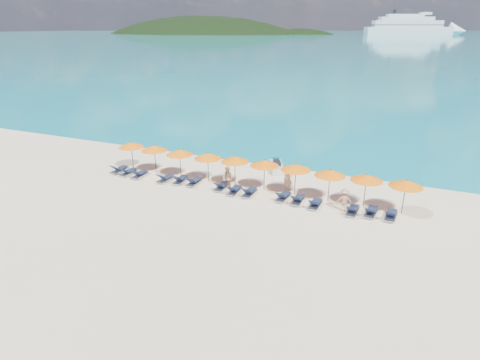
% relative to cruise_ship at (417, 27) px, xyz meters
% --- Properties ---
extents(ground, '(1400.00, 1400.00, 0.00)m').
position_rel_cruise_ship_xyz_m(ground, '(1.59, -569.37, -9.30)').
color(ground, beige).
extents(sea, '(1600.00, 1300.00, 0.01)m').
position_rel_cruise_ship_xyz_m(sea, '(1.59, 90.63, -9.29)').
color(sea, '#1FA9B2').
rests_on(sea, ground).
extents(headland_main, '(374.00, 242.00, 126.50)m').
position_rel_cruise_ship_xyz_m(headland_main, '(-298.41, -29.37, -47.30)').
color(headland_main, black).
rests_on(headland_main, ground).
extents(headland_small, '(162.00, 126.00, 85.50)m').
position_rel_cruise_ship_xyz_m(headland_small, '(-148.41, -9.37, -44.30)').
color(headland_small, black).
rests_on(headland_small, ground).
extents(cruise_ship, '(126.02, 69.30, 35.73)m').
position_rel_cruise_ship_xyz_m(cruise_ship, '(0.00, 0.00, 0.00)').
color(cruise_ship, silver).
rests_on(cruise_ship, ground).
extents(jetski, '(1.95, 2.66, 0.89)m').
position_rel_cruise_ship_xyz_m(jetski, '(2.21, -560.41, -8.93)').
color(jetski, silver).
rests_on(jetski, ground).
extents(beachgoer_a, '(0.75, 0.64, 1.73)m').
position_rel_cruise_ship_xyz_m(beachgoer_a, '(4.28, -564.02, -8.44)').
color(beachgoer_a, tan).
rests_on(beachgoer_a, ground).
extents(beachgoer_b, '(0.93, 0.67, 1.72)m').
position_rel_cruise_ship_xyz_m(beachgoer_b, '(0.32, -565.64, -8.44)').
color(beachgoer_b, tan).
rests_on(beachgoer_b, ground).
extents(beachgoer_c, '(1.06, 0.67, 1.52)m').
position_rel_cruise_ship_xyz_m(beachgoer_c, '(8.54, -565.88, -8.54)').
color(beachgoer_c, tan).
rests_on(beachgoer_c, ground).
extents(umbrella_0, '(2.10, 2.10, 2.28)m').
position_rel_cruise_ship_xyz_m(umbrella_0, '(-8.80, -564.57, -7.28)').
color(umbrella_0, black).
rests_on(umbrella_0, ground).
extents(umbrella_1, '(2.10, 2.10, 2.28)m').
position_rel_cruise_ship_xyz_m(umbrella_1, '(-6.54, -564.61, -7.28)').
color(umbrella_1, black).
rests_on(umbrella_1, ground).
extents(umbrella_2, '(2.10, 2.10, 2.28)m').
position_rel_cruise_ship_xyz_m(umbrella_2, '(-4.13, -564.75, -7.28)').
color(umbrella_2, black).
rests_on(umbrella_2, ground).
extents(umbrella_3, '(2.10, 2.10, 2.28)m').
position_rel_cruise_ship_xyz_m(umbrella_3, '(-1.73, -564.72, -7.28)').
color(umbrella_3, black).
rests_on(umbrella_3, ground).
extents(umbrella_4, '(2.10, 2.10, 2.28)m').
position_rel_cruise_ship_xyz_m(umbrella_4, '(0.41, -564.59, -7.28)').
color(umbrella_4, black).
rests_on(umbrella_4, ground).
extents(umbrella_5, '(2.10, 2.10, 2.28)m').
position_rel_cruise_ship_xyz_m(umbrella_5, '(2.68, -564.57, -7.28)').
color(umbrella_5, black).
rests_on(umbrella_5, ground).
extents(umbrella_6, '(2.10, 2.10, 2.28)m').
position_rel_cruise_ship_xyz_m(umbrella_6, '(4.94, -564.54, -7.28)').
color(umbrella_6, black).
rests_on(umbrella_6, ground).
extents(umbrella_7, '(2.10, 2.10, 2.28)m').
position_rel_cruise_ship_xyz_m(umbrella_7, '(7.31, -564.72, -7.28)').
color(umbrella_7, black).
rests_on(umbrella_7, ground).
extents(umbrella_8, '(2.10, 2.10, 2.28)m').
position_rel_cruise_ship_xyz_m(umbrella_8, '(9.61, -564.70, -7.28)').
color(umbrella_8, black).
rests_on(umbrella_8, ground).
extents(umbrella_9, '(2.10, 2.10, 2.28)m').
position_rel_cruise_ship_xyz_m(umbrella_9, '(11.94, -564.78, -7.28)').
color(umbrella_9, black).
rests_on(umbrella_9, ground).
extents(lounger_0, '(0.69, 1.73, 0.66)m').
position_rel_cruise_ship_xyz_m(lounger_0, '(-9.26, -565.77, -9.06)').
color(lounger_0, silver).
rests_on(lounger_0, ground).
extents(lounger_1, '(0.73, 1.74, 0.66)m').
position_rel_cruise_ship_xyz_m(lounger_1, '(-8.21, -565.95, -9.06)').
color(lounger_1, silver).
rests_on(lounger_1, ground).
extents(lounger_2, '(0.70, 1.73, 0.66)m').
position_rel_cruise_ship_xyz_m(lounger_2, '(-7.06, -566.04, -9.06)').
color(lounger_2, silver).
rests_on(lounger_2, ground).
extents(lounger_3, '(0.72, 1.74, 0.66)m').
position_rel_cruise_ship_xyz_m(lounger_3, '(-4.72, -565.98, -9.06)').
color(lounger_3, silver).
rests_on(lounger_3, ground).
extents(lounger_4, '(0.73, 1.74, 0.66)m').
position_rel_cruise_ship_xyz_m(lounger_4, '(-3.54, -565.77, -9.06)').
color(lounger_4, silver).
rests_on(lounger_4, ground).
extents(lounger_5, '(0.66, 1.71, 0.66)m').
position_rel_cruise_ship_xyz_m(lounger_5, '(-2.41, -565.73, -9.06)').
color(lounger_5, silver).
rests_on(lounger_5, ground).
extents(lounger_6, '(0.63, 1.70, 0.66)m').
position_rel_cruise_ship_xyz_m(lounger_6, '(-0.14, -565.73, -9.06)').
color(lounger_6, silver).
rests_on(lounger_6, ground).
extents(lounger_7, '(0.66, 1.71, 0.66)m').
position_rel_cruise_ship_xyz_m(lounger_7, '(1.00, -566.02, -9.06)').
color(lounger_7, silver).
rests_on(lounger_7, ground).
extents(lounger_8, '(0.64, 1.71, 0.66)m').
position_rel_cruise_ship_xyz_m(lounger_8, '(2.12, -565.94, -9.06)').
color(lounger_8, silver).
rests_on(lounger_8, ground).
extents(lounger_9, '(0.76, 1.75, 0.66)m').
position_rel_cruise_ship_xyz_m(lounger_9, '(4.49, -565.73, -9.06)').
color(lounger_9, silver).
rests_on(lounger_9, ground).
extents(lounger_10, '(0.64, 1.71, 0.66)m').
position_rel_cruise_ship_xyz_m(lounger_10, '(5.53, -565.83, -9.06)').
color(lounger_10, silver).
rests_on(lounger_10, ground).
extents(lounger_11, '(0.67, 1.72, 0.66)m').
position_rel_cruise_ship_xyz_m(lounger_11, '(6.75, -566.03, -9.06)').
color(lounger_11, silver).
rests_on(lounger_11, ground).
extents(lounger_12, '(0.69, 1.73, 0.66)m').
position_rel_cruise_ship_xyz_m(lounger_12, '(9.13, -566.04, -9.06)').
color(lounger_12, silver).
rests_on(lounger_12, ground).
extents(lounger_13, '(0.76, 1.75, 0.66)m').
position_rel_cruise_ship_xyz_m(lounger_13, '(10.20, -565.80, -9.06)').
color(lounger_13, silver).
rests_on(lounger_13, ground).
extents(lounger_14, '(0.74, 1.74, 0.66)m').
position_rel_cruise_ship_xyz_m(lounger_14, '(11.37, -565.79, -9.06)').
color(lounger_14, silver).
rests_on(lounger_14, ground).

